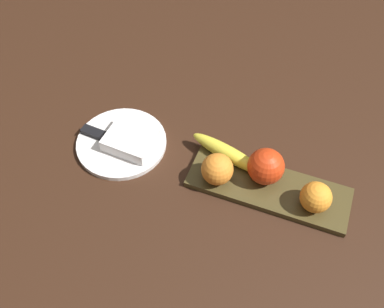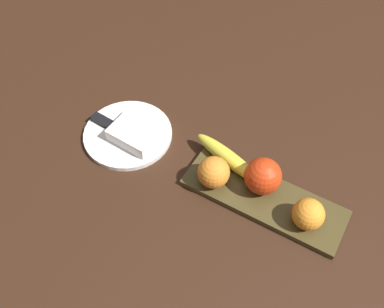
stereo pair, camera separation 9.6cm
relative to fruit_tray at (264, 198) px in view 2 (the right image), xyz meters
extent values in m
plane|color=#311B10|center=(-0.03, -0.03, -0.01)|extent=(2.40, 2.40, 0.00)
cube|color=#453A1D|center=(0.00, 0.00, 0.00)|extent=(0.35, 0.12, 0.01)
sphere|color=red|center=(-0.02, 0.02, 0.05)|extent=(0.08, 0.08, 0.08)
ellipsoid|color=yellow|center=(-0.11, 0.04, 0.02)|extent=(0.19, 0.08, 0.03)
sphere|color=orange|center=(-0.11, -0.02, 0.04)|extent=(0.07, 0.07, 0.07)
sphere|color=orange|center=(0.10, -0.02, 0.04)|extent=(0.07, 0.07, 0.07)
cylinder|color=white|center=(-0.36, 0.00, 0.00)|extent=(0.21, 0.21, 0.01)
cube|color=white|center=(-0.33, 0.00, 0.02)|extent=(0.11, 0.10, 0.03)
cube|color=silver|center=(-0.35, -0.01, 0.01)|extent=(0.15, 0.03, 0.00)
cube|color=black|center=(-0.41, -0.01, 0.01)|extent=(0.09, 0.03, 0.01)
camera|label=1|loc=(0.03, -0.55, 0.80)|focal=41.01mm
camera|label=2|loc=(0.12, -0.51, 0.80)|focal=41.01mm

